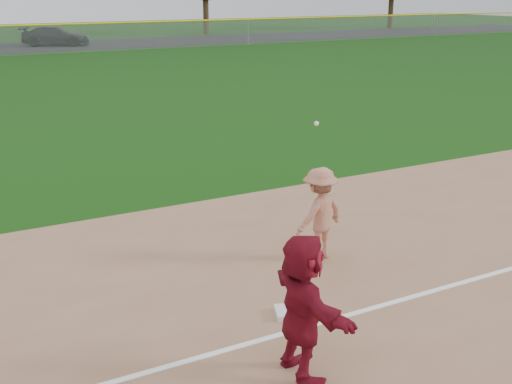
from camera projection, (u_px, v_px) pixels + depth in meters
name	position (u px, v px, depth m)	size (l,w,h in m)	color
ground	(302.00, 298.00, 9.87)	(160.00, 160.00, 0.00)	#113B0B
foul_line	(332.00, 320.00, 9.20)	(60.00, 0.10, 0.01)	white
first_base	(290.00, 312.00, 9.32)	(0.40, 0.40, 0.09)	silver
base_runner	(303.00, 306.00, 7.66)	(1.71, 0.54, 1.84)	maroon
car_right	(55.00, 36.00, 50.99)	(2.11, 5.20, 1.51)	black
first_base_play	(320.00, 214.00, 11.05)	(1.19, 1.01, 2.59)	#959698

